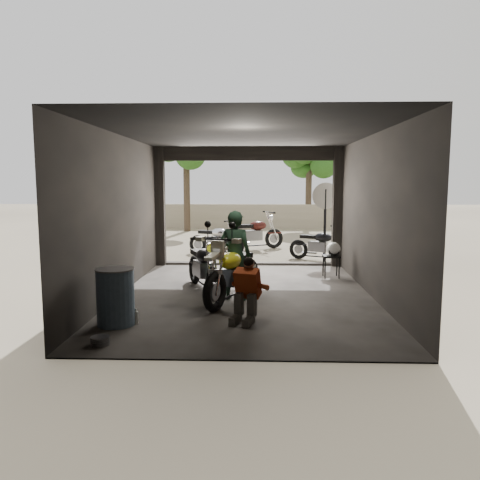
# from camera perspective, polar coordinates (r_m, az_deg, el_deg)

# --- Properties ---
(ground) EXTENTS (80.00, 80.00, 0.00)m
(ground) POSITION_cam_1_polar(r_m,az_deg,el_deg) (9.46, 0.65, -6.78)
(ground) COLOR #7A6D56
(ground) RESTS_ON ground
(garage) EXTENTS (7.00, 7.13, 3.20)m
(garage) POSITION_cam_1_polar(r_m,az_deg,el_deg) (9.79, 0.73, 1.27)
(garage) COLOR #2D2B28
(garage) RESTS_ON ground
(boundary_wall) EXTENTS (18.00, 0.30, 1.20)m
(boundary_wall) POSITION_cam_1_polar(r_m,az_deg,el_deg) (23.25, 1.42, 2.91)
(boundary_wall) COLOR gray
(boundary_wall) RESTS_ON ground
(tree_left) EXTENTS (2.20, 2.20, 5.60)m
(tree_left) POSITION_cam_1_polar(r_m,az_deg,el_deg) (21.99, -6.59, 11.46)
(tree_left) COLOR #382B1E
(tree_left) RESTS_ON ground
(tree_right) EXTENTS (2.20, 2.20, 5.00)m
(tree_right) POSITION_cam_1_polar(r_m,az_deg,el_deg) (23.37, 8.44, 10.12)
(tree_right) COLOR #382B1E
(tree_right) RESTS_ON ground
(main_bike) EXTENTS (1.52, 2.12, 1.31)m
(main_bike) POSITION_cam_1_polar(r_m,az_deg,el_deg) (8.80, -0.82, -3.48)
(main_bike) COLOR beige
(main_bike) RESTS_ON ground
(left_bike) EXTENTS (1.35, 1.92, 1.20)m
(left_bike) POSITION_cam_1_polar(r_m,az_deg,el_deg) (9.81, -4.54, -2.73)
(left_bike) COLOR black
(left_bike) RESTS_ON ground
(outside_bike_a) EXTENTS (1.80, 1.28, 1.13)m
(outside_bike_a) POSITION_cam_1_polar(r_m,az_deg,el_deg) (14.61, -2.94, 0.34)
(outside_bike_a) COLOR black
(outside_bike_a) RESTS_ON ground
(outside_bike_b) EXTENTS (2.05, 1.54, 1.29)m
(outside_bike_b) POSITION_cam_1_polar(r_m,az_deg,el_deg) (15.77, 1.75, 1.13)
(outside_bike_b) COLOR #421410
(outside_bike_b) RESTS_ON ground
(outside_bike_c) EXTENTS (1.74, 1.34, 1.09)m
(outside_bike_c) POSITION_cam_1_polar(r_m,az_deg,el_deg) (13.72, 9.63, -0.26)
(outside_bike_c) COLOR black
(outside_bike_c) RESTS_ON ground
(rider) EXTENTS (0.72, 0.58, 1.74)m
(rider) POSITION_cam_1_polar(r_m,az_deg,el_deg) (8.91, -0.60, -1.95)
(rider) COLOR black
(rider) RESTS_ON ground
(mechanic) EXTENTS (0.71, 0.83, 1.01)m
(mechanic) POSITION_cam_1_polar(r_m,az_deg,el_deg) (7.58, 0.67, -6.34)
(mechanic) COLOR #B84118
(mechanic) RESTS_ON ground
(stool) EXTENTS (0.39, 0.39, 0.54)m
(stool) POSITION_cam_1_polar(r_m,az_deg,el_deg) (11.30, 11.06, -2.23)
(stool) COLOR black
(stool) RESTS_ON ground
(helmet) EXTENTS (0.43, 0.44, 0.31)m
(helmet) POSITION_cam_1_polar(r_m,az_deg,el_deg) (11.30, 11.33, -1.04)
(helmet) COLOR white
(helmet) RESTS_ON stool
(oil_drum) EXTENTS (0.72, 0.72, 0.91)m
(oil_drum) POSITION_cam_1_polar(r_m,az_deg,el_deg) (7.66, -14.94, -6.81)
(oil_drum) COLOR #40566B
(oil_drum) RESTS_ON ground
(sign_post) EXTENTS (0.75, 0.08, 2.26)m
(sign_post) POSITION_cam_1_polar(r_m,az_deg,el_deg) (13.50, 10.36, 3.74)
(sign_post) COLOR black
(sign_post) RESTS_ON ground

